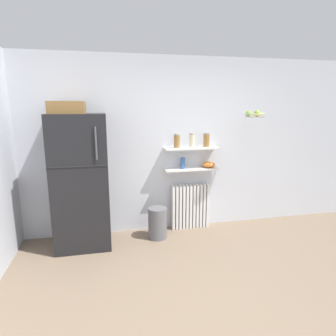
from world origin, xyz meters
name	(u,v)px	position (x,y,z in m)	size (l,w,h in m)	color
ground_plane	(203,281)	(0.00, 0.50, 0.00)	(7.04, 7.04, 0.00)	#7A6651
back_wall	(172,145)	(0.00, 2.05, 1.30)	(7.04, 0.10, 2.60)	silver
refrigerator	(81,179)	(-1.34, 1.69, 0.93)	(0.72, 0.66, 1.95)	black
radiator	(190,206)	(0.26, 1.92, 0.35)	(0.59, 0.12, 0.70)	white
wall_shelf_lower	(191,169)	(0.26, 1.89, 0.95)	(0.83, 0.22, 0.03)	white
wall_shelf_upper	(192,148)	(0.26, 1.89, 1.27)	(0.83, 0.22, 0.03)	white
storage_jar_0	(177,141)	(0.03, 1.89, 1.39)	(0.09, 0.09, 0.20)	olive
storage_jar_1	(192,140)	(0.26, 1.89, 1.39)	(0.08, 0.08, 0.21)	beige
storage_jar_2	(206,140)	(0.49, 1.89, 1.39)	(0.09, 0.09, 0.21)	olive
vase	(183,163)	(0.13, 1.89, 1.05)	(0.07, 0.07, 0.17)	#38609E
shelf_bowl	(209,165)	(0.54, 1.89, 1.01)	(0.20, 0.20, 0.09)	orange
trash_bin	(157,223)	(-0.30, 1.66, 0.23)	(0.27, 0.27, 0.45)	slate
hanging_fruit_basket	(254,114)	(1.08, 1.58, 1.77)	(0.33, 0.33, 0.10)	#B2B2B7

